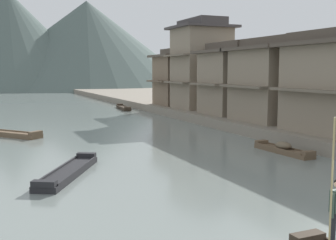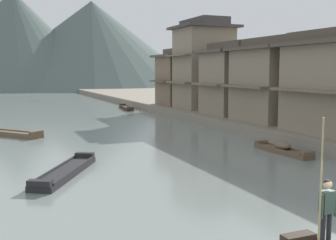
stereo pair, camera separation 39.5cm
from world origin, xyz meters
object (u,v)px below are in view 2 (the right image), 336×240
(house_waterfront_tall, at_px, (280,80))
(house_waterfront_far, at_px, (203,65))
(boat_moored_third, at_px, (12,134))
(boat_midriver_drifting, at_px, (282,149))
(boat_moored_second, at_px, (126,108))
(house_waterfront_narrow, at_px, (237,79))
(boat_moored_far, at_px, (66,172))
(house_waterfront_end, at_px, (186,77))
(boatman_person, at_px, (327,206))

(house_waterfront_tall, relative_size, house_waterfront_far, 0.78)
(boat_moored_third, relative_size, boat_midriver_drifting, 1.05)
(boat_moored_second, xyz_separation_m, boat_moored_third, (-13.20, -17.16, 0.01))
(house_waterfront_far, bearing_deg, house_waterfront_narrow, -88.46)
(boat_moored_far, bearing_deg, house_waterfront_far, 50.05)
(house_waterfront_tall, xyz_separation_m, house_waterfront_far, (-0.45, 11.69, 1.31))
(boat_moored_second, distance_m, house_waterfront_narrow, 17.32)
(boat_moored_third, height_order, house_waterfront_end, house_waterfront_end)
(house_waterfront_narrow, bearing_deg, boat_moored_second, 107.60)
(boat_midriver_drifting, height_order, house_waterfront_far, house_waterfront_far)
(boat_moored_second, relative_size, boat_moored_third, 1.23)
(boatman_person, distance_m, house_waterfront_tall, 22.92)
(boat_moored_second, bearing_deg, house_waterfront_narrow, -72.40)
(boatman_person, distance_m, house_waterfront_narrow, 27.60)
(house_waterfront_tall, bearing_deg, boat_moored_far, -154.78)
(boat_moored_far, xyz_separation_m, house_waterfront_end, (16.92, 24.76, 3.62))
(boatman_person, bearing_deg, house_waterfront_end, 70.40)
(boat_midriver_drifting, relative_size, house_waterfront_far, 0.48)
(boat_moored_second, bearing_deg, boat_midriver_drifting, -89.69)
(boat_moored_far, bearing_deg, house_waterfront_end, 55.65)
(boatman_person, xyz_separation_m, house_waterfront_tall, (12.71, 18.93, 2.33))
(house_waterfront_far, bearing_deg, boatman_person, -111.82)
(boat_moored_second, xyz_separation_m, house_waterfront_far, (4.96, -10.07, 4.92))
(boatman_person, height_order, house_waterfront_narrow, house_waterfront_narrow)
(house_waterfront_tall, height_order, house_waterfront_narrow, same)
(house_waterfront_narrow, bearing_deg, house_waterfront_end, 88.49)
(boatman_person, relative_size, boat_moored_second, 0.57)
(boat_midriver_drifting, distance_m, house_waterfront_narrow, 14.43)
(boat_moored_second, height_order, boat_moored_third, boat_moored_third)
(boat_moored_far, height_order, house_waterfront_far, house_waterfront_far)
(boatman_person, bearing_deg, house_waterfront_far, 68.18)
(house_waterfront_narrow, relative_size, house_waterfront_end, 0.91)
(boat_moored_third, xyz_separation_m, house_waterfront_far, (18.16, 7.09, 4.90))
(house_waterfront_far, xyz_separation_m, house_waterfront_end, (0.46, 5.11, -1.30))
(boatman_person, distance_m, boat_moored_third, 24.28)
(boat_moored_second, height_order, house_waterfront_narrow, house_waterfront_narrow)
(boat_moored_far, xyz_separation_m, house_waterfront_tall, (16.91, 7.97, 3.61))
(house_waterfront_narrow, bearing_deg, boat_moored_third, -176.82)
(boat_moored_far, relative_size, house_waterfront_far, 0.62)
(boat_moored_second, height_order, boat_midriver_drifting, boat_midriver_drifting)
(boat_moored_third, bearing_deg, house_waterfront_tall, -13.87)
(boat_moored_second, xyz_separation_m, boat_midriver_drifting, (0.16, -29.22, 0.06))
(boatman_person, height_order, boat_midriver_drifting, boatman_person)
(boatman_person, xyz_separation_m, boat_moored_far, (-4.20, 10.96, -1.28))
(boat_moored_far, relative_size, house_waterfront_tall, 0.80)
(house_waterfront_tall, xyz_separation_m, house_waterfront_end, (0.01, 16.79, 0.01))
(boatman_person, bearing_deg, boat_moored_second, 79.83)
(boat_moored_far, bearing_deg, house_waterfront_narrow, 39.24)
(boat_moored_third, distance_m, house_waterfront_narrow, 18.70)
(house_waterfront_tall, relative_size, house_waterfront_end, 1.00)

